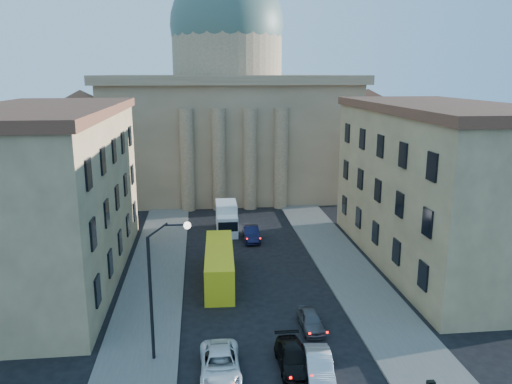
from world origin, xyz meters
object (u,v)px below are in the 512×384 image
street_lamp (159,280)px  car_right_near (319,366)px  box_truck (227,219)px  city_bus (219,263)px

street_lamp → car_right_near: 10.63m
street_lamp → box_truck: street_lamp is taller
street_lamp → box_truck: (5.38, 25.29, -3.80)m
car_right_near → box_truck: 28.43m
city_bus → street_lamp: bearing=-106.6°
car_right_near → city_bus: bearing=116.0°
car_right_near → city_bus: 15.52m
box_truck → street_lamp: bearing=-101.6°
car_right_near → street_lamp: bearing=169.2°
street_lamp → car_right_near: size_ratio=2.08×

